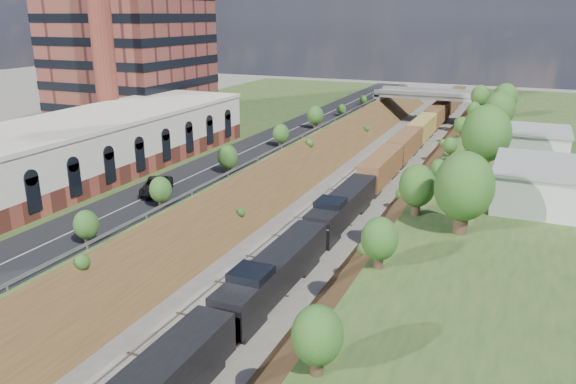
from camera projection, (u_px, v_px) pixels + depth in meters
name	position (u px, v px, depth m)	size (l,w,h in m)	color
platform_left	(146.00, 157.00, 88.19)	(44.00, 180.00, 5.00)	#2D4D1F
embankment_left	(273.00, 189.00, 80.63)	(7.07, 180.00, 7.07)	brown
embankment_right	(428.00, 209.00, 72.31)	(7.07, 180.00, 7.07)	brown
rail_left_track	(328.00, 196.00, 77.42)	(1.58, 180.00, 0.18)	gray
rail_right_track	(365.00, 200.00, 75.46)	(1.58, 180.00, 0.18)	gray
road	(245.00, 152.00, 80.80)	(8.00, 180.00, 0.10)	black
guardrail	(270.00, 152.00, 78.92)	(0.10, 171.00, 0.70)	#99999E
commercial_building	(61.00, 154.00, 65.24)	(14.30, 62.30, 7.00)	brown
smokestack	(99.00, 7.00, 79.01)	(3.20, 3.20, 40.00)	brown
overpass	(429.00, 101.00, 129.21)	(24.50, 8.30, 7.40)	gray
white_building_near	(540.00, 185.00, 58.46)	(9.00, 12.00, 4.00)	silver
white_building_far	(537.00, 144.00, 77.95)	(8.00, 10.00, 3.60)	silver
tree_right_large	(464.00, 187.00, 49.70)	(5.25, 5.25, 7.61)	#473323
tree_left_crest	(48.00, 242.00, 43.81)	(2.45, 2.45, 3.55)	#473323
freight_train	(403.00, 147.00, 94.93)	(3.05, 155.37, 4.56)	black
suv	(156.00, 186.00, 61.79)	(2.82, 6.11, 1.70)	black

